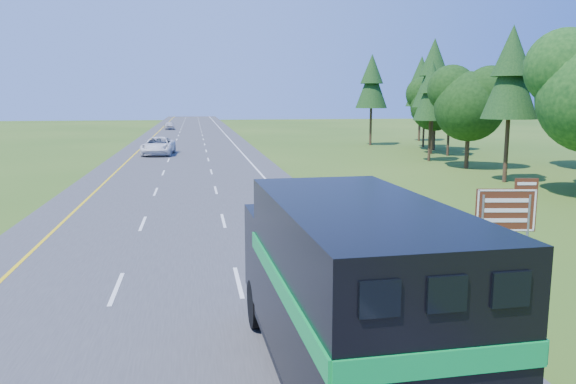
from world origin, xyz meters
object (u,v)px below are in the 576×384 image
(exit_sign, at_px, (507,214))
(far_car, at_px, (169,125))
(white_suv, at_px, (158,146))
(horse_truck, at_px, (345,291))

(exit_sign, bearing_deg, far_car, 108.05)
(exit_sign, bearing_deg, white_suv, 116.52)
(white_suv, bearing_deg, far_car, 94.86)
(horse_truck, distance_m, exit_sign, 9.22)
(horse_truck, distance_m, white_suv, 49.06)
(white_suv, xyz_separation_m, exit_sign, (13.23, -42.50, 1.16))
(white_suv, xyz_separation_m, far_car, (-0.88, 48.42, -0.16))
(horse_truck, height_order, exit_sign, horse_truck)
(horse_truck, relative_size, far_car, 2.06)
(horse_truck, bearing_deg, white_suv, 95.53)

